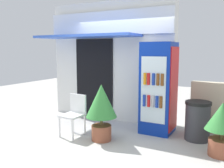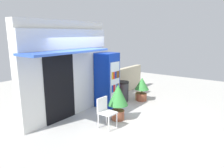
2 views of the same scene
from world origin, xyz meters
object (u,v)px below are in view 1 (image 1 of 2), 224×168
Objects in this scene: plastic_chair at (75,112)px; potted_plant_near_shop at (101,106)px; drink_cooler at (159,88)px; potted_plant_curbside at (222,124)px; trash_bin at (198,121)px.

plastic_chair is 0.76× the size of potted_plant_near_shop.
drink_cooler is at bearing 51.04° from potted_plant_near_shop.
potted_plant_near_shop is 1.21× the size of potted_plant_curbside.
potted_plant_curbside is 0.78m from trash_bin.
drink_cooler is 2.49× the size of trash_bin.
potted_plant_curbside is at bearing 8.54° from potted_plant_near_shop.
drink_cooler is 1.56m from potted_plant_curbside.
plastic_chair is at bearing -179.35° from potted_plant_near_shop.
potted_plant_near_shop reaches higher than plastic_chair.
drink_cooler is 1.74× the size of potted_plant_near_shop.
trash_bin is at bearing 129.05° from potted_plant_curbside.
potted_plant_near_shop reaches higher than potted_plant_curbside.
trash_bin is at bearing 28.78° from potted_plant_near_shop.
potted_plant_near_shop is 1.43× the size of trash_bin.
potted_plant_curbside is at bearing -27.78° from drink_cooler.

